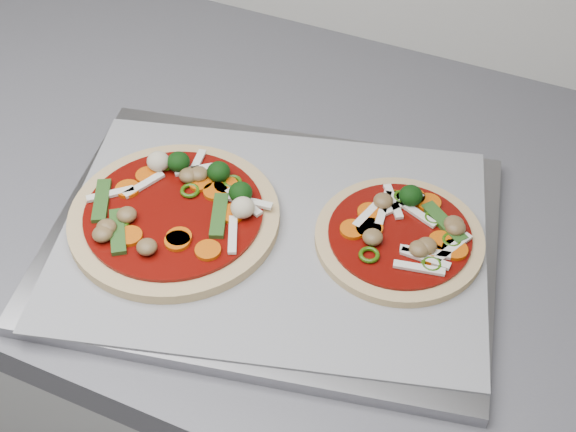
% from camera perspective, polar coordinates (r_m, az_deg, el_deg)
% --- Properties ---
extents(baking_tray, '(0.49, 0.41, 0.01)m').
position_cam_1_polar(baking_tray, '(0.80, -1.10, -1.76)').
color(baking_tray, gray).
rests_on(baking_tray, countertop).
extents(parchment, '(0.48, 0.40, 0.00)m').
position_cam_1_polar(parchment, '(0.79, -1.11, -1.36)').
color(parchment, '#95959A').
rests_on(parchment, baking_tray).
extents(pizza_left, '(0.24, 0.24, 0.04)m').
position_cam_1_polar(pizza_left, '(0.81, -7.99, 0.24)').
color(pizza_left, tan).
rests_on(pizza_left, parchment).
extents(pizza_right, '(0.18, 0.18, 0.03)m').
position_cam_1_polar(pizza_right, '(0.79, 8.14, -1.29)').
color(pizza_right, tan).
rests_on(pizza_right, parchment).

